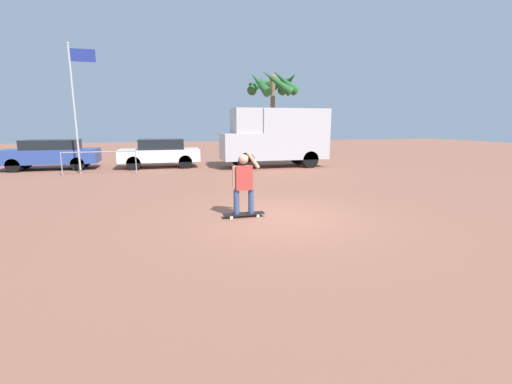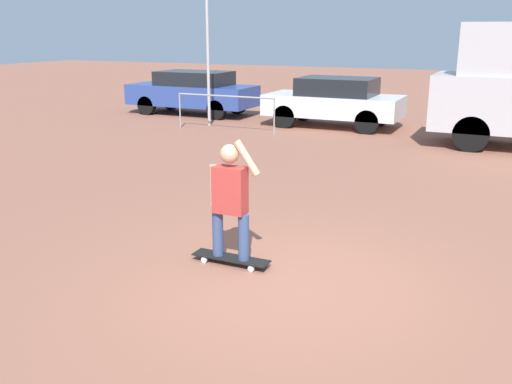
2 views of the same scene
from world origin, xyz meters
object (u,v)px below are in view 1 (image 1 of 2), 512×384
Objects in this scene: camper_van at (276,136)px; parked_car_blue at (51,154)px; skateboard at (244,214)px; person_skateboarder at (244,180)px; palm_tree_near_van at (273,85)px; parked_car_white at (160,152)px; flagpole at (76,99)px.

camper_van is 1.24× the size of parked_car_blue.
skateboard is 0.85m from person_skateboarder.
palm_tree_near_van reaches higher than camper_van.
camper_van reaches higher than skateboard.
camper_van is at bearing 67.57° from person_skateboarder.
camper_van is at bearing -12.14° from parked_car_white.
skateboard is at bearing -79.21° from parked_car_white.
parked_car_white is at bearing 100.79° from skateboard.
parked_car_white is 0.91× the size of parked_car_blue.
palm_tree_near_van is (6.84, 19.32, 5.33)m from skateboard.
palm_tree_near_van is at bearing 70.51° from person_skateboarder.
palm_tree_near_van reaches higher than parked_car_white.
parked_car_blue is at bearing 174.47° from parked_car_white.
parked_car_blue is 0.70× the size of palm_tree_near_van.
parked_car_blue is 3.74m from flagpole.
parked_car_blue is (-5.42, 0.52, 0.00)m from parked_car_white.
flagpole is at bearing -142.30° from palm_tree_near_van.
parked_car_white is (-2.10, 11.04, -0.13)m from person_skateboarder.
skateboard is 10.64m from camper_van.
flagpole reaches higher than parked_car_blue.
skateboard is 0.18× the size of flagpole.
parked_car_blue is 0.78× the size of flagpole.
camper_van is (4.01, 9.72, 0.75)m from person_skateboarder.
person_skateboarder is (-0.00, 0.00, 0.85)m from skateboard.
parked_car_blue is at bearing 123.05° from skateboard.
skateboard is at bearing -112.42° from camper_van.
parked_car_white is (-2.10, 11.04, 0.73)m from skateboard.
flagpole reaches higher than parked_car_white.
flagpole reaches higher than skateboard.
palm_tree_near_van reaches higher than person_skateboarder.
parked_car_blue reaches higher than skateboard.
parked_car_blue is (-11.54, 1.84, -0.88)m from camper_van.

